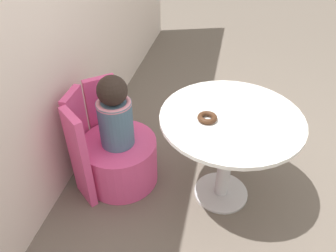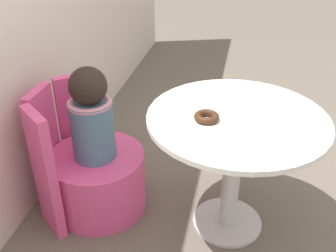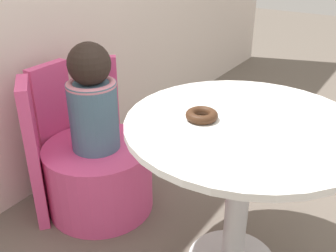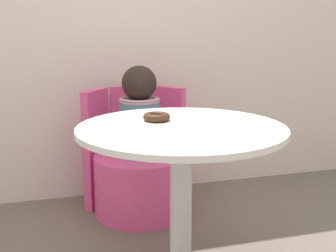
% 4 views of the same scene
% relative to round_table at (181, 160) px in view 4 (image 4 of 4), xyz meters
% --- Properties ---
extents(back_wall, '(6.00, 0.06, 2.40)m').
position_rel_round_table_xyz_m(back_wall, '(-0.08, 1.15, 0.67)').
color(back_wall, silver).
rests_on(back_wall, ground_plane).
extents(round_table, '(0.86, 0.86, 0.68)m').
position_rel_round_table_xyz_m(round_table, '(0.00, 0.00, 0.00)').
color(round_table, silver).
rests_on(round_table, ground_plane).
extents(tub_chair, '(0.53, 0.53, 0.35)m').
position_rel_round_table_xyz_m(tub_chair, '(-0.00, 0.74, -0.36)').
color(tub_chair, '#E54C8C').
rests_on(tub_chair, ground_plane).
extents(booth_backrest, '(0.62, 0.23, 0.71)m').
position_rel_round_table_xyz_m(booth_backrest, '(-0.00, 0.96, -0.18)').
color(booth_backrest, '#E54C8C').
rests_on(booth_backrest, ground_plane).
extents(child_figure, '(0.23, 0.23, 0.51)m').
position_rel_round_table_xyz_m(child_figure, '(-0.00, 0.74, 0.06)').
color(child_figure, slate).
rests_on(child_figure, tub_chair).
extents(donut, '(0.12, 0.12, 0.03)m').
position_rel_round_table_xyz_m(donut, '(-0.07, 0.14, 0.16)').
color(donut, '#3D2314').
rests_on(donut, round_table).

